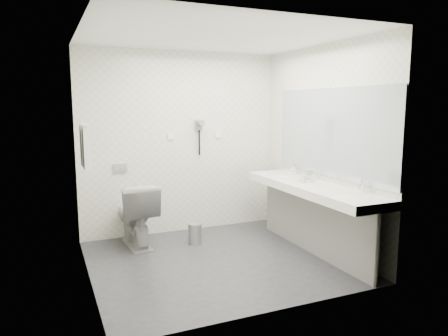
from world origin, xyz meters
name	(u,v)px	position (x,y,z in m)	size (l,w,h in m)	color
floor	(217,261)	(0.00, 0.00, 0.00)	(2.80, 2.80, 0.00)	#2E2E33
ceiling	(217,36)	(0.00, 0.00, 2.50)	(2.80, 2.80, 0.00)	white
wall_back	(181,143)	(0.00, 1.30, 1.25)	(2.80, 2.80, 0.00)	white
wall_front	(277,169)	(0.00, -1.30, 1.25)	(2.80, 2.80, 0.00)	white
wall_left	(85,159)	(-1.40, 0.00, 1.25)	(2.60, 2.60, 0.00)	white
wall_right	(321,148)	(1.40, 0.00, 1.25)	(2.60, 2.60, 0.00)	white
vanity_counter	(311,188)	(1.12, -0.20, 0.80)	(0.55, 2.20, 0.10)	white
vanity_panel	(312,222)	(1.15, -0.20, 0.38)	(0.03, 2.15, 0.75)	gray
vanity_post_near	(376,249)	(1.18, -1.24, 0.38)	(0.06, 0.06, 0.75)	silver
vanity_post_far	(271,204)	(1.18, 0.84, 0.38)	(0.06, 0.06, 0.75)	silver
mirror	(331,133)	(1.39, -0.20, 1.45)	(0.02, 2.20, 1.05)	#B2BCC6
basin_near	(348,196)	(1.12, -0.85, 0.83)	(0.40, 0.31, 0.05)	white
basin_far	(283,177)	(1.12, 0.45, 0.83)	(0.40, 0.31, 0.05)	white
faucet_near	(363,186)	(1.32, -0.85, 0.92)	(0.04, 0.04, 0.15)	silver
faucet_far	(295,169)	(1.32, 0.45, 0.92)	(0.04, 0.04, 0.15)	silver
soap_bottle_a	(303,178)	(1.08, -0.09, 0.91)	(0.05, 0.05, 0.12)	white
soap_bottle_b	(301,179)	(1.09, -0.03, 0.89)	(0.06, 0.06, 0.08)	white
soap_bottle_c	(312,179)	(1.17, -0.15, 0.90)	(0.04, 0.04, 0.11)	white
glass_left	(312,175)	(1.30, 0.03, 0.90)	(0.06, 0.06, 0.11)	silver
glass_right	(309,175)	(1.27, 0.06, 0.91)	(0.06, 0.06, 0.11)	silver
toilet	(136,214)	(-0.74, 0.90, 0.41)	(0.46, 0.80, 0.81)	white
flush_plate	(120,168)	(-0.85, 1.29, 0.95)	(0.18, 0.02, 0.12)	#B2B5BA
pedal_bin	(195,234)	(-0.03, 0.68, 0.13)	(0.18, 0.18, 0.25)	#B2B5BA
bin_lid	(195,224)	(-0.03, 0.68, 0.26)	(0.18, 0.18, 0.01)	#B2B5BA
towel_rail	(83,126)	(-1.35, 0.55, 1.55)	(0.02, 0.02, 0.62)	silver
towel_near	(86,147)	(-1.34, 0.41, 1.33)	(0.07, 0.24, 0.48)	white
towel_far	(84,145)	(-1.34, 0.69, 1.33)	(0.07, 0.24, 0.48)	white
dryer_cradle	(199,125)	(0.25, 1.27, 1.50)	(0.10, 0.04, 0.14)	gray
dryer_barrel	(201,123)	(0.25, 1.20, 1.53)	(0.08, 0.08, 0.14)	gray
dryer_cord	(199,143)	(0.25, 1.26, 1.25)	(0.02, 0.02, 0.35)	black
switch_plate_a	(171,136)	(-0.15, 1.29, 1.35)	(0.09, 0.02, 0.09)	white
switch_plate_b	(218,135)	(0.55, 1.29, 1.35)	(0.09, 0.02, 0.09)	white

